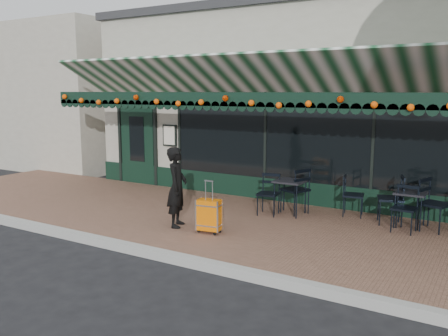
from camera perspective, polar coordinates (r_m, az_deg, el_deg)
The scene contains 15 objects.
ground at distance 7.27m, azimuth -1.94°, elevation -11.92°, with size 80.00×80.00×0.00m, color black.
sidewalk at distance 8.90m, azimuth 5.11°, elevation -7.43°, with size 18.00×4.00×0.15m, color brown.
curb at distance 7.18m, azimuth -2.30°, elevation -11.56°, with size 18.00×0.16×0.15m, color #9E9E99.
restaurant_building at distance 14.02m, azimuth 15.79°, elevation 7.49°, with size 12.00×9.60×4.50m.
neighbor_building_left at distance 21.58m, azimuth -19.94°, elevation 8.14°, with size 12.00×8.00×4.80m, color #B3AD9D.
woman at distance 8.71m, azimuth -5.68°, elevation -2.30°, with size 0.54×0.35×1.47m, color black.
suitcase at distance 8.36m, azimuth -1.80°, elevation -5.73°, with size 0.44×0.29×0.93m.
cafe_table_a at distance 9.29m, azimuth 21.53°, elevation -3.10°, with size 0.53×0.53×0.66m.
cafe_table_b at distance 9.61m, azimuth 7.98°, elevation -1.88°, with size 0.57×0.57×0.70m.
chair_a_left at distance 9.42m, azimuth 19.38°, elevation -3.57°, with size 0.47×0.47×0.94m, color black, non-canonical shape.
chair_a_right at distance 9.25m, azimuth 24.03°, elevation -4.06°, with size 0.47×0.47×0.95m, color black, non-canonical shape.
chair_a_front at distance 8.97m, azimuth 20.89°, elevation -4.63°, with size 0.42×0.42×0.83m, color black, non-canonical shape.
chair_b_left at distance 9.75m, azimuth 8.52°, elevation -2.65°, with size 0.48×0.48×0.96m, color black, non-canonical shape.
chair_b_right at distance 9.78m, azimuth 15.30°, elevation -3.22°, with size 0.42×0.42×0.83m, color black, non-canonical shape.
chair_b_front at distance 9.58m, azimuth 5.35°, elevation -3.17°, with size 0.42×0.42×0.84m, color black, non-canonical shape.
Camera 1 is at (3.68, -5.69, 2.63)m, focal length 38.00 mm.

